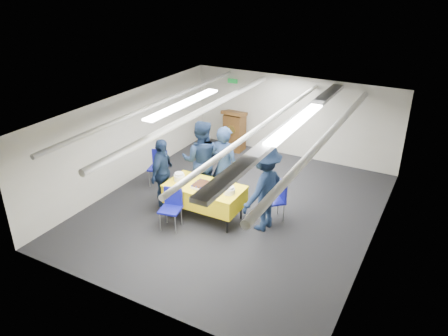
{
  "coord_description": "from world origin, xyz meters",
  "views": [
    {
      "loc": [
        3.91,
        -7.69,
        5.06
      ],
      "look_at": [
        -0.18,
        -0.2,
        1.05
      ],
      "focal_mm": 35.0,
      "sensor_mm": 36.0,
      "label": 1
    }
  ],
  "objects": [
    {
      "name": "room_shell",
      "position": [
        0.09,
        0.41,
        1.81
      ],
      "size": [
        6.0,
        7.0,
        2.3
      ],
      "color": "beige",
      "rests_on": "ground"
    },
    {
      "name": "sailor_d",
      "position": [
        0.87,
        -0.43,
        0.93
      ],
      "size": [
        0.92,
        1.31,
        1.86
      ],
      "primitive_type": "imported",
      "rotation": [
        0.0,
        0.0,
        -1.77
      ],
      "color": "black",
      "rests_on": "ground"
    },
    {
      "name": "sailor_b",
      "position": [
        -0.94,
        0.1,
        0.95
      ],
      "size": [
        1.13,
        1.01,
        1.91
      ],
      "primitive_type": "imported",
      "rotation": [
        0.0,
        0.0,
        3.52
      ],
      "color": "black",
      "rests_on": "ground"
    },
    {
      "name": "chair_right",
      "position": [
        1.0,
        0.04,
        0.53
      ],
      "size": [
        0.59,
        0.59,
        0.87
      ],
      "color": "gray",
      "rests_on": "ground"
    },
    {
      "name": "sailor_c",
      "position": [
        -1.51,
        -0.64,
        0.8
      ],
      "size": [
        0.57,
        1.0,
        1.61
      ],
      "primitive_type": "imported",
      "rotation": [
        0.0,
        0.0,
        1.76
      ],
      "color": "black",
      "rests_on": "ground"
    },
    {
      "name": "chair_near",
      "position": [
        -0.81,
        -1.31,
        0.53
      ],
      "size": [
        0.5,
        0.5,
        0.87
      ],
      "color": "gray",
      "rests_on": "ground"
    },
    {
      "name": "plate_stack_left",
      "position": [
        -1.01,
        -0.71,
        0.85
      ],
      "size": [
        0.24,
        0.24,
        0.18
      ],
      "color": "white",
      "rests_on": "serving_table"
    },
    {
      "name": "sheet_cake",
      "position": [
        -0.35,
        -0.73,
        0.81
      ],
      "size": [
        0.5,
        0.38,
        0.09
      ],
      "color": "white",
      "rests_on": "serving_table"
    },
    {
      "name": "chair_left",
      "position": [
        -2.26,
        0.21,
        0.53
      ],
      "size": [
        0.52,
        0.52,
        0.87
      ],
      "color": "gray",
      "rests_on": "ground"
    },
    {
      "name": "serving_table",
      "position": [
        -0.4,
        -0.66,
        0.56
      ],
      "size": [
        1.68,
        0.89,
        0.77
      ],
      "color": "black",
      "rests_on": "ground"
    },
    {
      "name": "podium",
      "position": [
        -1.6,
        3.05,
        0.61
      ],
      "size": [
        0.62,
        0.53,
        1.25
      ],
      "color": "brown",
      "rests_on": "ground"
    },
    {
      "name": "sailor_a",
      "position": [
        -0.31,
        0.07,
        0.95
      ],
      "size": [
        0.73,
        0.51,
        1.9
      ],
      "primitive_type": "imported",
      "rotation": [
        0.0,
        0.0,
        3.06
      ],
      "color": "black",
      "rests_on": "ground"
    },
    {
      "name": "plate_stack_right",
      "position": [
        0.22,
        -0.71,
        0.85
      ],
      "size": [
        0.25,
        0.25,
        0.16
      ],
      "color": "white",
      "rests_on": "serving_table"
    },
    {
      "name": "ground",
      "position": [
        0.0,
        0.0,
        0.0
      ],
      "size": [
        7.0,
        7.0,
        0.0
      ],
      "primitive_type": "plane",
      "color": "black",
      "rests_on": "ground"
    }
  ]
}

